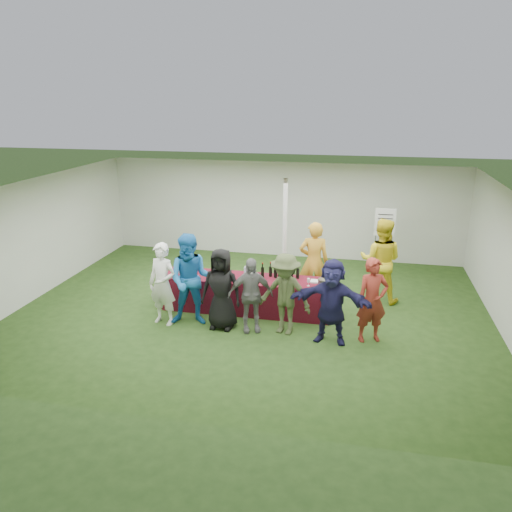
% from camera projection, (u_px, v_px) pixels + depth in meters
% --- Properties ---
extents(ground, '(60.00, 60.00, 0.00)m').
position_uv_depth(ground, '(252.00, 310.00, 10.84)').
color(ground, '#284719').
rests_on(ground, ground).
extents(tent, '(10.00, 10.00, 10.00)m').
position_uv_depth(tent, '(285.00, 237.00, 11.44)').
color(tent, white).
rests_on(tent, ground).
extents(serving_table, '(3.60, 0.80, 0.75)m').
position_uv_depth(serving_table, '(247.00, 294.00, 10.72)').
color(serving_table, maroon).
rests_on(serving_table, ground).
extents(wine_bottles, '(0.81, 0.15, 0.32)m').
position_uv_depth(wine_bottles, '(280.00, 272.00, 10.58)').
color(wine_bottles, black).
rests_on(wine_bottles, serving_table).
extents(wine_glasses, '(2.80, 0.12, 0.16)m').
position_uv_depth(wine_glasses, '(225.00, 275.00, 10.43)').
color(wine_glasses, silver).
rests_on(wine_glasses, serving_table).
extents(water_bottle, '(0.07, 0.07, 0.23)m').
position_uv_depth(water_bottle, '(245.00, 272.00, 10.66)').
color(water_bottle, silver).
rests_on(water_bottle, serving_table).
extents(bar_towel, '(0.25, 0.18, 0.03)m').
position_uv_depth(bar_towel, '(317.00, 281.00, 10.36)').
color(bar_towel, white).
rests_on(bar_towel, serving_table).
extents(dump_bucket, '(0.24, 0.24, 0.18)m').
position_uv_depth(dump_bucket, '(324.00, 283.00, 10.05)').
color(dump_bucket, slate).
rests_on(dump_bucket, serving_table).
extents(wine_list_sign, '(0.50, 0.03, 1.80)m').
position_uv_depth(wine_list_sign, '(385.00, 228.00, 12.39)').
color(wine_list_sign, slate).
rests_on(wine_list_sign, ground).
extents(staff_pourer, '(0.72, 0.53, 1.83)m').
position_uv_depth(staff_pourer, '(314.00, 262.00, 11.13)').
color(staff_pourer, gold).
rests_on(staff_pourer, ground).
extents(staff_back, '(1.03, 0.86, 1.91)m').
position_uv_depth(staff_back, '(381.00, 261.00, 11.06)').
color(staff_back, yellow).
rests_on(staff_back, ground).
extents(customer_0, '(0.70, 0.54, 1.70)m').
position_uv_depth(customer_0, '(163.00, 284.00, 9.98)').
color(customer_0, white).
rests_on(customer_0, ground).
extents(customer_1, '(1.03, 0.87, 1.89)m').
position_uv_depth(customer_1, '(191.00, 280.00, 9.93)').
color(customer_1, '#1B6AB3').
rests_on(customer_1, ground).
extents(customer_2, '(0.82, 0.56, 1.64)m').
position_uv_depth(customer_2, '(221.00, 289.00, 9.80)').
color(customer_2, black).
rests_on(customer_2, ground).
extents(customer_3, '(0.95, 0.65, 1.51)m').
position_uv_depth(customer_3, '(250.00, 295.00, 9.68)').
color(customer_3, slate).
rests_on(customer_3, ground).
extents(customer_4, '(1.16, 0.82, 1.62)m').
position_uv_depth(customer_4, '(285.00, 294.00, 9.57)').
color(customer_4, '#414C2A').
rests_on(customer_4, ground).
extents(customer_5, '(1.55, 0.64, 1.63)m').
position_uv_depth(customer_5, '(332.00, 301.00, 9.23)').
color(customer_5, '#1D1B46').
rests_on(customer_5, ground).
extents(customer_6, '(0.70, 0.58, 1.63)m').
position_uv_depth(customer_6, '(372.00, 300.00, 9.27)').
color(customer_6, maroon).
rests_on(customer_6, ground).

